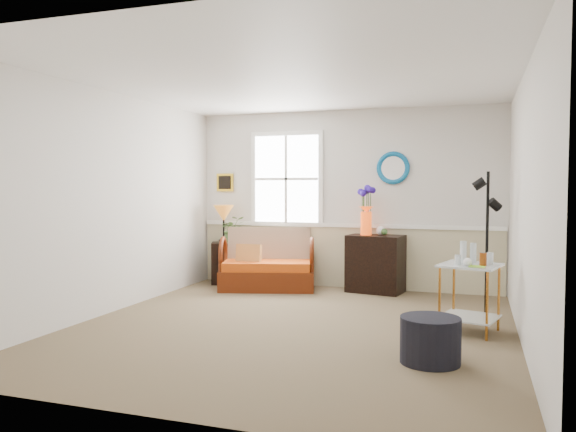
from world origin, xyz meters
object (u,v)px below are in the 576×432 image
(cabinet, at_px, (376,264))
(ottoman, at_px, (430,340))
(side_table, at_px, (469,298))
(floor_lamp, at_px, (487,246))
(loveseat, at_px, (267,259))
(lamp_stand, at_px, (224,263))

(cabinet, distance_m, ottoman, 3.20)
(side_table, height_order, floor_lamp, floor_lamp)
(floor_lamp, bearing_deg, cabinet, 139.32)
(floor_lamp, distance_m, ottoman, 1.94)
(ottoman, bearing_deg, cabinet, 107.85)
(side_table, bearing_deg, cabinet, 124.08)
(loveseat, bearing_deg, cabinet, -6.24)
(lamp_stand, xyz_separation_m, side_table, (3.61, -1.85, 0.03))
(lamp_stand, bearing_deg, side_table, -27.15)
(cabinet, distance_m, side_table, 2.28)
(side_table, distance_m, floor_lamp, 0.81)
(loveseat, bearing_deg, floor_lamp, -34.40)
(loveseat, xyz_separation_m, side_table, (2.81, -1.63, -0.09))
(cabinet, xyz_separation_m, floor_lamp, (1.45, -1.26, 0.42))
(side_table, relative_size, floor_lamp, 0.42)
(side_table, bearing_deg, loveseat, 149.84)
(lamp_stand, relative_size, cabinet, 0.79)
(cabinet, distance_m, floor_lamp, 1.97)
(floor_lamp, bearing_deg, loveseat, 161.74)
(loveseat, height_order, side_table, loveseat)
(cabinet, bearing_deg, loveseat, -161.34)
(floor_lamp, bearing_deg, lamp_stand, 162.42)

